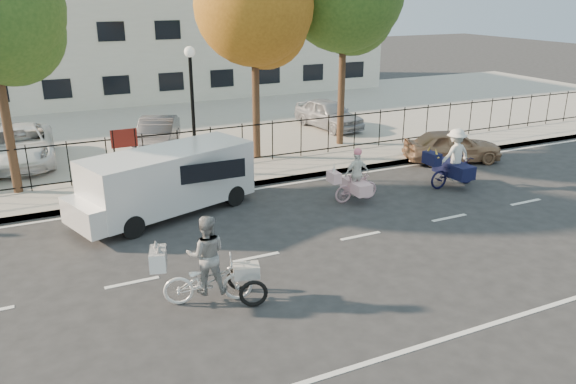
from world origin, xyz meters
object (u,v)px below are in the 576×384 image
lamppost (192,88)px  gold_sedan (452,146)px  lot_car_d (329,114)px  unicorn_bike (356,182)px  white_van (166,179)px  bull_bike (454,164)px  zebra_trike (208,270)px  lot_car_c (158,134)px  lot_car_b (21,145)px

lamppost → gold_sedan: (9.40, -2.30, -2.49)m
lamppost → lot_car_d: size_ratio=1.11×
unicorn_bike → white_van: bearing=75.8°
lamppost → bull_bike: size_ratio=2.05×
zebra_trike → lot_car_c: (1.67, 11.88, 0.05)m
zebra_trike → gold_sedan: (11.58, 6.00, -0.12)m
gold_sedan → lot_car_c: (-9.91, 5.88, 0.17)m
zebra_trike → bull_bike: bull_bike is taller
zebra_trike → white_van: size_ratio=0.39×
white_van → lot_car_c: 6.70m
unicorn_bike → bull_bike: size_ratio=0.81×
zebra_trike → unicorn_bike: (5.95, 3.85, -0.11)m
lamppost → unicorn_bike: bearing=-49.7°
lamppost → gold_sedan: bearing=-13.8°
lamppost → lot_car_d: 8.93m
zebra_trike → lot_car_d: (9.77, 12.43, 0.07)m
zebra_trike → unicorn_bike: size_ratio=1.32×
lot_car_c → lot_car_d: lot_car_d is taller
lamppost → unicorn_bike: lamppost is taller
lot_car_b → lot_car_c: 4.98m
bull_bike → lot_car_b: (-12.92, 8.54, 0.04)m
white_van → gold_sedan: (11.14, 0.70, -0.43)m
zebra_trike → lot_car_d: 15.81m
unicorn_bike → lot_car_d: size_ratio=0.44×
lot_car_d → zebra_trike: bearing=-136.2°
white_van → gold_sedan: bearing=-15.4°
white_van → gold_sedan: size_ratio=1.58×
lamppost → zebra_trike: bearing=-104.7°
gold_sedan → lot_car_c: bearing=76.5°
gold_sedan → bull_bike: bearing=156.9°
unicorn_bike → gold_sedan: 6.03m
unicorn_bike → white_van: size_ratio=0.30×
unicorn_bike → bull_bike: bull_bike is taller
zebra_trike → unicorn_bike: zebra_trike is taller
bull_bike → gold_sedan: (1.96, 2.31, -0.16)m
zebra_trike → lot_car_d: zebra_trike is taller
bull_bike → lot_car_c: bull_bike is taller
gold_sedan → unicorn_bike: bearing=128.0°
unicorn_bike → white_van: (-5.51, 1.45, 0.42)m
lamppost → lot_car_b: lamppost is taller
lamppost → white_van: lamppost is taller
bull_bike → gold_sedan: size_ratio=0.58×
zebra_trike → unicorn_bike: 7.09m
white_van → lot_car_b: white_van is taller
lot_car_d → lot_car_b: bearing=172.8°
lot_car_d → lamppost: bearing=-159.5°
white_van → lot_car_d: (9.32, 7.13, -0.23)m
gold_sedan → white_van: bearing=110.7°
lamppost → lot_car_c: (-0.51, 3.58, -2.32)m
zebra_trike → gold_sedan: size_ratio=0.62×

